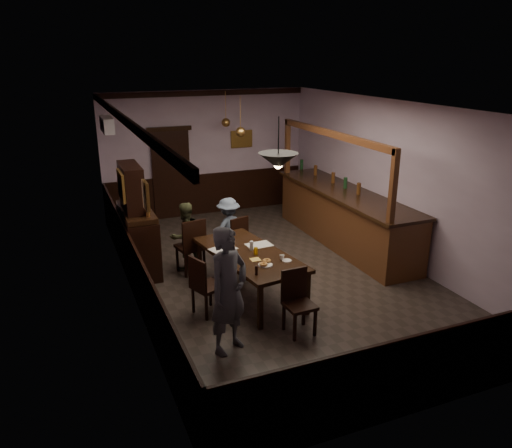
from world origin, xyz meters
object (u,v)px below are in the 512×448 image
chair_far_left (192,244)px  dining_table (249,256)px  bar_counter (344,216)px  pendant_brass_mid (240,132)px  person_seated_right (229,229)px  pendant_brass_far (226,123)px  coffee_cup (282,257)px  person_seated_left (185,236)px  chair_side (204,283)px  pendant_iron (278,161)px  chair_near (297,298)px  sideboard (137,229)px  person_standing (229,291)px  chair_far_right (236,238)px  soda_can (256,251)px

chair_far_left → dining_table: bearing=108.3°
bar_counter → pendant_brass_mid: pendant_brass_mid is taller
person_seated_right → pendant_brass_far: (0.81, 2.38, 1.69)m
coffee_cup → pendant_brass_far: (0.65, 4.46, 1.50)m
person_seated_left → bar_counter: size_ratio=0.30×
chair_side → person_seated_right: (1.09, 1.96, 0.09)m
pendant_brass_far → bar_counter: bearing=-56.2°
person_seated_left → pendant_iron: 2.97m
dining_table → pendant_iron: size_ratio=3.26×
chair_far_left → chair_near: chair_far_left is taller
coffee_cup → person_seated_right: bearing=85.3°
pendant_iron → pendant_brass_far: size_ratio=0.88×
person_seated_right → dining_table: bearing=65.0°
sideboard → pendant_brass_far: size_ratio=2.44×
person_standing → bar_counter: 4.56m
chair_far_left → person_seated_right: size_ratio=0.85×
sideboard → bar_counter: size_ratio=0.46×
chair_side → sideboard: 2.21m
chair_far_right → chair_side: bearing=38.2°
person_standing → person_seated_left: bearing=58.7°
soda_can → pendant_iron: 1.72m
person_seated_right → coffee_cup: bearing=76.4°
person_seated_right → bar_counter: size_ratio=0.29×
sideboard → chair_near: bearing=-60.6°
chair_far_left → chair_far_right: bearing=179.4°
person_standing → soda_can: 1.57m
pendant_brass_far → chair_far_right: bearing=-105.8°
person_standing → pendant_brass_mid: 4.47m
bar_counter → pendant_brass_far: bearing=123.8°
coffee_cup → pendant_iron: bearing=-135.7°
chair_near → person_seated_right: (-0.01, 2.91, 0.10)m
chair_far_left → pendant_iron: (0.76, -1.97, 1.82)m
soda_can → chair_far_left: bearing=118.6°
pendant_brass_mid → person_standing: bearing=-113.0°
person_seated_left → coffee_cup: 2.21m
person_standing → person_seated_right: person_standing is taller
pendant_iron → chair_near: bearing=-80.1°
chair_near → coffee_cup: (0.14, 0.83, 0.29)m
bar_counter → pendant_iron: pendant_iron is taller
soda_can → sideboard: size_ratio=0.06×
person_seated_right → chair_far_left: bearing=8.8°
chair_far_left → person_seated_right: 0.94m
person_seated_right → chair_near: bearing=72.4°
soda_can → sideboard: (-1.57, 1.86, -0.02)m
person_seated_right → pendant_iron: (-0.08, -2.39, 1.78)m
chair_near → person_standing: 1.12m
coffee_cup → soda_can: (-0.29, 0.37, 0.01)m
dining_table → coffee_cup: (0.36, -0.48, 0.11)m
chair_near → person_seated_right: size_ratio=0.76×
soda_can → pendant_brass_mid: size_ratio=0.15×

